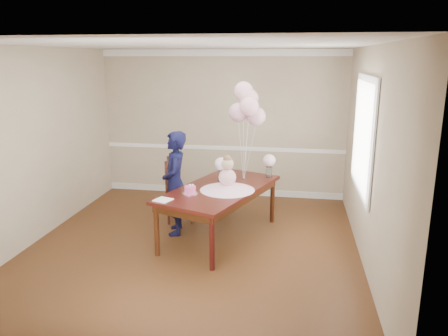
% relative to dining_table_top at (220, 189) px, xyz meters
% --- Properties ---
extents(floor, '(4.50, 5.00, 0.00)m').
position_rel_dining_table_top_xyz_m(floor, '(-0.31, -0.44, -0.73)').
color(floor, '#371D0D').
rests_on(floor, ground).
extents(ceiling, '(4.50, 5.00, 0.02)m').
position_rel_dining_table_top_xyz_m(ceiling, '(-0.31, -0.44, 1.97)').
color(ceiling, white).
rests_on(ceiling, wall_back).
extents(wall_back, '(4.50, 0.02, 2.70)m').
position_rel_dining_table_top_xyz_m(wall_back, '(-0.31, 2.06, 0.62)').
color(wall_back, tan).
rests_on(wall_back, floor).
extents(wall_front, '(4.50, 0.02, 2.70)m').
position_rel_dining_table_top_xyz_m(wall_front, '(-0.31, -2.94, 0.62)').
color(wall_front, tan).
rests_on(wall_front, floor).
extents(wall_left, '(0.02, 5.00, 2.70)m').
position_rel_dining_table_top_xyz_m(wall_left, '(-2.56, -0.44, 0.62)').
color(wall_left, tan).
rests_on(wall_left, floor).
extents(wall_right, '(0.02, 5.00, 2.70)m').
position_rel_dining_table_top_xyz_m(wall_right, '(1.94, -0.44, 0.62)').
color(wall_right, tan).
rests_on(wall_right, floor).
extents(chair_rail_trim, '(4.50, 0.02, 0.07)m').
position_rel_dining_table_top_xyz_m(chair_rail_trim, '(-0.31, 2.05, 0.17)').
color(chair_rail_trim, white).
rests_on(chair_rail_trim, wall_back).
extents(crown_molding, '(4.50, 0.02, 0.12)m').
position_rel_dining_table_top_xyz_m(crown_molding, '(-0.31, 2.05, 1.90)').
color(crown_molding, white).
rests_on(crown_molding, wall_back).
extents(baseboard_trim, '(4.50, 0.02, 0.12)m').
position_rel_dining_table_top_xyz_m(baseboard_trim, '(-0.31, 2.05, -0.67)').
color(baseboard_trim, silver).
rests_on(baseboard_trim, floor).
extents(window_frame, '(0.02, 1.66, 1.56)m').
position_rel_dining_table_top_xyz_m(window_frame, '(1.92, 0.06, 0.82)').
color(window_frame, silver).
rests_on(window_frame, wall_right).
extents(window_blinds, '(0.01, 1.50, 1.40)m').
position_rel_dining_table_top_xyz_m(window_blinds, '(1.90, 0.06, 0.82)').
color(window_blinds, white).
rests_on(window_blinds, wall_right).
extents(dining_table_top, '(1.63, 2.24, 0.05)m').
position_rel_dining_table_top_xyz_m(dining_table_top, '(0.00, 0.00, 0.00)').
color(dining_table_top, black).
rests_on(dining_table_top, table_leg_fl).
extents(table_apron, '(1.51, 2.11, 0.10)m').
position_rel_dining_table_top_xyz_m(table_apron, '(0.00, -0.00, -0.08)').
color(table_apron, black).
rests_on(table_apron, table_leg_fl).
extents(table_leg_fl, '(0.09, 0.09, 0.71)m').
position_rel_dining_table_top_xyz_m(table_leg_fl, '(-0.71, -0.73, -0.38)').
color(table_leg_fl, black).
rests_on(table_leg_fl, floor).
extents(table_leg_fr, '(0.09, 0.09, 0.71)m').
position_rel_dining_table_top_xyz_m(table_leg_fr, '(0.08, -1.02, -0.38)').
color(table_leg_fr, black).
rests_on(table_leg_fr, floor).
extents(table_leg_bl, '(0.09, 0.09, 0.71)m').
position_rel_dining_table_top_xyz_m(table_leg_bl, '(-0.08, 1.02, -0.38)').
color(table_leg_bl, black).
rests_on(table_leg_bl, floor).
extents(table_leg_br, '(0.09, 0.09, 0.71)m').
position_rel_dining_table_top_xyz_m(table_leg_br, '(0.71, 0.73, -0.38)').
color(table_leg_br, black).
rests_on(table_leg_br, floor).
extents(baby_skirt, '(0.98, 0.98, 0.10)m').
position_rel_dining_table_top_xyz_m(baby_skirt, '(0.13, -0.10, 0.08)').
color(baby_skirt, '#FFBBD2').
rests_on(baby_skirt, dining_table_top).
extents(baby_torso, '(0.24, 0.24, 0.24)m').
position_rel_dining_table_top_xyz_m(baby_torso, '(0.13, -0.10, 0.21)').
color(baby_torso, '#E792C4').
rests_on(baby_torso, baby_skirt).
extents(baby_head, '(0.17, 0.17, 0.17)m').
position_rel_dining_table_top_xyz_m(baby_head, '(0.13, -0.10, 0.40)').
color(baby_head, '#CFA78E').
rests_on(baby_head, baby_torso).
extents(baby_hair, '(0.12, 0.12, 0.12)m').
position_rel_dining_table_top_xyz_m(baby_hair, '(0.13, -0.10, 0.46)').
color(baby_hair, brown).
rests_on(baby_hair, baby_head).
extents(cake_platter, '(0.28, 0.28, 0.01)m').
position_rel_dining_table_top_xyz_m(cake_platter, '(-0.34, -0.36, 0.03)').
color(cake_platter, white).
rests_on(cake_platter, dining_table_top).
extents(birthday_cake, '(0.19, 0.19, 0.10)m').
position_rel_dining_table_top_xyz_m(birthday_cake, '(-0.34, -0.36, 0.08)').
color(birthday_cake, '#DB458A').
rests_on(birthday_cake, cake_platter).
extents(cake_flower_a, '(0.03, 0.03, 0.03)m').
position_rel_dining_table_top_xyz_m(cake_flower_a, '(-0.34, -0.36, 0.15)').
color(cake_flower_a, white).
rests_on(cake_flower_a, birthday_cake).
extents(cake_flower_b, '(0.03, 0.03, 0.03)m').
position_rel_dining_table_top_xyz_m(cake_flower_b, '(-0.31, -0.35, 0.15)').
color(cake_flower_b, white).
rests_on(cake_flower_b, birthday_cake).
extents(rose_vase_near, '(0.13, 0.13, 0.16)m').
position_rel_dining_table_top_xyz_m(rose_vase_near, '(-0.04, 0.34, 0.11)').
color(rose_vase_near, white).
rests_on(rose_vase_near, dining_table_top).
extents(roses_near, '(0.19, 0.19, 0.19)m').
position_rel_dining_table_top_xyz_m(roses_near, '(-0.04, 0.34, 0.29)').
color(roses_near, silver).
rests_on(roses_near, rose_vase_near).
extents(rose_vase_far, '(0.13, 0.13, 0.16)m').
position_rel_dining_table_top_xyz_m(rose_vase_far, '(0.65, 0.68, 0.11)').
color(rose_vase_far, silver).
rests_on(rose_vase_far, dining_table_top).
extents(roses_far, '(0.19, 0.19, 0.19)m').
position_rel_dining_table_top_xyz_m(roses_far, '(0.65, 0.68, 0.29)').
color(roses_far, silver).
rests_on(roses_far, rose_vase_far).
extents(napkin, '(0.26, 0.26, 0.01)m').
position_rel_dining_table_top_xyz_m(napkin, '(-0.62, -0.69, 0.03)').
color(napkin, white).
rests_on(napkin, dining_table_top).
extents(balloon_weight, '(0.05, 0.05, 0.02)m').
position_rel_dining_table_top_xyz_m(balloon_weight, '(0.28, 0.49, 0.04)').
color(balloon_weight, silver).
rests_on(balloon_weight, dining_table_top).
extents(balloon_a, '(0.28, 0.28, 0.28)m').
position_rel_dining_table_top_xyz_m(balloon_a, '(0.19, 0.52, 1.03)').
color(balloon_a, '#E09EB3').
rests_on(balloon_a, balloon_ribbon_a).
extents(balloon_b, '(0.28, 0.28, 0.28)m').
position_rel_dining_table_top_xyz_m(balloon_b, '(0.36, 0.41, 1.13)').
color(balloon_b, '#FFB4C8').
rests_on(balloon_b, balloon_ribbon_b).
extents(balloon_c, '(0.28, 0.28, 0.28)m').
position_rel_dining_table_top_xyz_m(balloon_c, '(0.34, 0.57, 1.24)').
color(balloon_c, '#E4A1B0').
rests_on(balloon_c, balloon_ribbon_c).
extents(balloon_d, '(0.28, 0.28, 0.28)m').
position_rel_dining_table_top_xyz_m(balloon_d, '(0.25, 0.63, 1.34)').
color(balloon_d, '#FFB4CD').
rests_on(balloon_d, balloon_ribbon_d).
extents(balloon_e, '(0.28, 0.28, 0.28)m').
position_rel_dining_table_top_xyz_m(balloon_e, '(0.45, 0.51, 0.98)').
color(balloon_e, '#DF9EB4').
rests_on(balloon_e, balloon_ribbon_e).
extents(balloon_ribbon_a, '(0.09, 0.04, 0.84)m').
position_rel_dining_table_top_xyz_m(balloon_ribbon_a, '(0.24, 0.50, 0.46)').
color(balloon_ribbon_a, white).
rests_on(balloon_ribbon_a, balloon_weight).
extents(balloon_ribbon_b, '(0.08, 0.09, 0.94)m').
position_rel_dining_table_top_xyz_m(balloon_ribbon_b, '(0.32, 0.45, 0.51)').
color(balloon_ribbon_b, white).
rests_on(balloon_ribbon_b, balloon_weight).
extents(balloon_ribbon_c, '(0.05, 0.08, 1.04)m').
position_rel_dining_table_top_xyz_m(balloon_ribbon_c, '(0.31, 0.53, 0.56)').
color(balloon_ribbon_c, white).
rests_on(balloon_ribbon_c, balloon_weight).
extents(balloon_ribbon_d, '(0.05, 0.13, 1.14)m').
position_rel_dining_table_top_xyz_m(balloon_ribbon_d, '(0.27, 0.56, 0.61)').
color(balloon_ribbon_d, white).
rests_on(balloon_ribbon_d, balloon_weight).
extents(balloon_ribbon_e, '(0.16, 0.02, 0.78)m').
position_rel_dining_table_top_xyz_m(balloon_ribbon_e, '(0.37, 0.50, 0.43)').
color(balloon_ribbon_e, white).
rests_on(balloon_ribbon_e, balloon_weight).
extents(dining_chair_seat, '(0.52, 0.52, 0.05)m').
position_rel_dining_table_top_xyz_m(dining_chair_seat, '(-0.73, 0.57, -0.28)').
color(dining_chair_seat, '#38190F').
rests_on(dining_chair_seat, chair_leg_fl).
extents(chair_leg_fl, '(0.05, 0.05, 0.43)m').
position_rel_dining_table_top_xyz_m(chair_leg_fl, '(-0.88, 0.36, -0.52)').
color(chair_leg_fl, '#34150E').
rests_on(chair_leg_fl, floor).
extents(chair_leg_fr, '(0.05, 0.05, 0.43)m').
position_rel_dining_table_top_xyz_m(chair_leg_fr, '(-0.52, 0.43, -0.52)').
color(chair_leg_fr, '#3C1B10').
rests_on(chair_leg_fr, floor).
extents(chair_leg_bl, '(0.05, 0.05, 0.43)m').
position_rel_dining_table_top_xyz_m(chair_leg_bl, '(-0.95, 0.71, -0.52)').
color(chair_leg_bl, '#351B0E').
rests_on(chair_leg_bl, floor).
extents(chair_leg_br, '(0.05, 0.05, 0.43)m').
position_rel_dining_table_top_xyz_m(chair_leg_br, '(-0.59, 0.78, -0.52)').
color(chair_leg_br, '#3B2210').
rests_on(chair_leg_br, floor).
extents(chair_back_post_l, '(0.05, 0.05, 0.56)m').
position_rel_dining_table_top_xyz_m(chair_back_post_l, '(-0.90, 0.36, 0.01)').
color(chair_back_post_l, '#35120E').
rests_on(chair_back_post_l, dining_chair_seat).
extents(chair_back_post_r, '(0.05, 0.05, 0.56)m').
position_rel_dining_table_top_xyz_m(chair_back_post_r, '(-0.97, 0.71, 0.01)').
color(chair_back_post_r, '#351B0E').
rests_on(chair_back_post_r, dining_chair_seat).
extents(chair_slat_low, '(0.11, 0.40, 0.05)m').
position_rel_dining_table_top_xyz_m(chair_slat_low, '(-0.93, 0.53, -0.11)').
color(chair_slat_low, '#311C0D').
rests_on(chair_slat_low, dining_chair_seat).
extents(chair_slat_mid, '(0.11, 0.40, 0.05)m').
position_rel_dining_table_top_xyz_m(chair_slat_mid, '(-0.93, 0.53, 0.05)').
color(chair_slat_mid, '#32170D').
rests_on(chair_slat_mid, dining_chair_seat).
extents(chair_slat_top, '(0.11, 0.40, 0.05)m').
position_rel_dining_table_top_xyz_m(chair_slat_top, '(-0.93, 0.53, 0.21)').
color(chair_slat_top, '#3E1D11').
rests_on(chair_slat_top, dining_chair_seat).
extents(woman, '(0.49, 0.63, 1.53)m').
position_rel_dining_table_top_xyz_m(woman, '(-0.68, 0.07, 0.03)').
color(woman, black).
rests_on(woman, floor).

